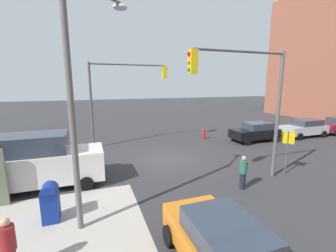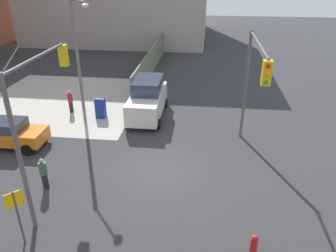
# 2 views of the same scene
# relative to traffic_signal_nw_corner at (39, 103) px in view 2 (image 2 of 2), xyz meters

# --- Properties ---
(ground_plane) EXTENTS (120.00, 120.00, 0.00)m
(ground_plane) POSITION_rel_traffic_signal_nw_corner_xyz_m (2.51, -4.50, -4.62)
(ground_plane) COLOR #333335
(sidewalk_corner) EXTENTS (12.00, 12.00, 0.01)m
(sidewalk_corner) POSITION_rel_traffic_signal_nw_corner_xyz_m (11.51, 4.50, -4.61)
(sidewalk_corner) COLOR #ADA89E
(sidewalk_corner) RESTS_ON ground
(construction_fence) EXTENTS (22.50, 0.12, 2.40)m
(construction_fence) POSITION_rel_traffic_signal_nw_corner_xyz_m (21.76, -1.30, -3.42)
(construction_fence) COLOR slate
(construction_fence) RESTS_ON ground
(traffic_signal_nw_corner) EXTENTS (5.25, 0.36, 6.50)m
(traffic_signal_nw_corner) POSITION_rel_traffic_signal_nw_corner_xyz_m (0.00, 0.00, 0.00)
(traffic_signal_nw_corner) COLOR #59595B
(traffic_signal_nw_corner) RESTS_ON ground
(traffic_signal_se_corner) EXTENTS (6.21, 0.36, 6.50)m
(traffic_signal_se_corner) POSITION_rel_traffic_signal_nw_corner_xyz_m (4.61, -9.00, 0.06)
(traffic_signal_se_corner) COLOR #59595B
(traffic_signal_se_corner) RESTS_ON ground
(street_lamp_corner) EXTENTS (2.24, 1.80, 8.00)m
(street_lamp_corner) POSITION_rel_traffic_signal_nw_corner_xyz_m (7.42, 1.07, 0.08)
(street_lamp_corner) COLOR slate
(street_lamp_corner) RESTS_ON ground
(warning_sign_two_way) EXTENTS (0.48, 0.48, 2.40)m
(warning_sign_two_way) POSITION_rel_traffic_signal_nw_corner_xyz_m (-2.89, -0.03, -2.98)
(warning_sign_two_way) COLOR #4C4C4C
(warning_sign_two_way) RESTS_ON ground
(mailbox_blue) EXTENTS (0.56, 0.64, 1.43)m
(mailbox_blue) POSITION_rel_traffic_signal_nw_corner_xyz_m (8.71, 0.50, -3.85)
(mailbox_blue) COLOR navy
(mailbox_blue) RESTS_ON ground
(fire_hydrant) EXTENTS (0.26, 0.26, 0.94)m
(fire_hydrant) POSITION_rel_traffic_signal_nw_corner_xyz_m (-2.49, -8.70, -4.13)
(fire_hydrant) COLOR red
(fire_hydrant) RESTS_ON ground
(coupe_orange) EXTENTS (2.02, 3.94, 1.62)m
(coupe_orange) POSITION_rel_traffic_signal_nw_corner_xyz_m (4.19, 4.55, -3.78)
(coupe_orange) COLOR orange
(coupe_orange) RESTS_ON ground
(van_white_delivery) EXTENTS (5.40, 2.32, 2.62)m
(van_white_delivery) POSITION_rel_traffic_signal_nw_corner_xyz_m (9.46, -2.70, -3.34)
(van_white_delivery) COLOR white
(van_white_delivery) RESTS_ON ground
(pedestrian_crossing) EXTENTS (0.36, 0.36, 1.62)m
(pedestrian_crossing) POSITION_rel_traffic_signal_nw_corner_xyz_m (0.51, 0.70, -3.78)
(pedestrian_crossing) COLOR #2D664C
(pedestrian_crossing) RESTS_ON ground
(pedestrian_waiting) EXTENTS (0.36, 0.36, 1.69)m
(pedestrian_waiting) POSITION_rel_traffic_signal_nw_corner_xyz_m (9.31, 2.90, -3.74)
(pedestrian_waiting) COLOR maroon
(pedestrian_waiting) RESTS_ON ground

